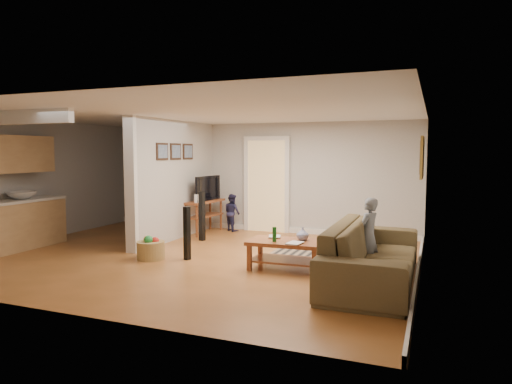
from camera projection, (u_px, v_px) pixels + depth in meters
ground at (193, 257)px, 8.00m from camera, size 7.50×7.50×0.00m
room_shell at (154, 172)px, 8.65m from camera, size 7.54×6.02×2.52m
area_rug at (340, 251)px, 8.44m from camera, size 2.33×1.72×0.01m
sofa at (372, 281)px, 6.49m from camera, size 1.12×2.84×0.83m
coffee_table at (287, 247)px, 7.16m from camera, size 1.19×0.73×0.69m
tv_console at (204, 203)px, 10.31m from camera, size 0.54×1.22×1.03m
speaker_left at (187, 233)px, 7.77m from camera, size 0.11×0.11×0.91m
speaker_right at (202, 216)px, 9.46m from camera, size 0.12×0.12×1.02m
toy_basket at (151, 249)px, 7.83m from camera, size 0.47×0.47×0.42m
child at (367, 273)px, 6.96m from camera, size 0.42×0.50×1.16m
toddler at (232, 231)px, 10.67m from camera, size 0.53×0.50×0.87m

